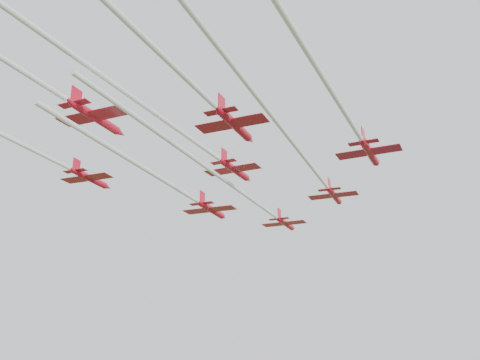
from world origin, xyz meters
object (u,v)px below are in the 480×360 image
at_px(jet_row2_left, 183,192).
at_px(jet_row3_left, 21,144).
at_px(jet_row4_right, 146,39).
at_px(jet_row4_left, 43,84).
at_px(jet_row2_right, 305,159).
at_px(jet_lead, 249,197).
at_px(jet_row3_right, 331,90).
at_px(jet_row3_mid, 191,139).

distance_m(jet_row2_left, jet_row3_left, 26.19).
bearing_deg(jet_row4_right, jet_row4_left, 158.12).
distance_m(jet_row2_left, jet_row2_right, 24.28).
height_order(jet_lead, jet_row3_right, jet_row3_right).
relative_size(jet_row3_left, jet_row4_right, 0.90).
bearing_deg(jet_row4_left, jet_row3_left, 141.45).
bearing_deg(jet_lead, jet_row3_right, -54.49).
relative_size(jet_row4_left, jet_row4_right, 0.69).
bearing_deg(jet_row3_right, jet_row4_left, -164.22).
distance_m(jet_row2_right, jet_row4_right, 33.65).
bearing_deg(jet_row4_right, jet_row2_right, 83.03).
bearing_deg(jet_row2_right, jet_row4_right, -98.56).
height_order(jet_row3_left, jet_row3_right, jet_row3_left).
bearing_deg(jet_row4_right, jet_row3_right, 51.74).
distance_m(jet_row3_right, jet_row4_right, 19.69).
relative_size(jet_row3_left, jet_row3_mid, 1.13).
distance_m(jet_row4_left, jet_row4_right, 20.61).
bearing_deg(jet_row3_right, jet_row3_left, 177.83).
height_order(jet_row2_left, jet_row2_right, jet_row2_left).
bearing_deg(jet_lead, jet_row4_right, -78.55).
bearing_deg(jet_row4_right, jet_lead, 101.57).
xyz_separation_m(jet_row3_mid, jet_row4_right, (9.06, -23.08, -1.47)).
bearing_deg(jet_row2_right, jet_row2_left, 160.76).
bearing_deg(jet_row2_right, jet_lead, 136.43).
distance_m(jet_lead, jet_row3_mid, 22.14).
height_order(jet_row2_right, jet_row3_right, jet_row2_right).
bearing_deg(jet_lead, jet_row2_left, -154.45).
xyz_separation_m(jet_row2_left, jet_row2_right, (23.39, -6.53, -0.22)).
xyz_separation_m(jet_row2_left, jet_row4_right, (20.50, -40.06, -0.65)).
bearing_deg(jet_row2_right, jet_row3_mid, -142.46).
xyz_separation_m(jet_row2_right, jet_row3_left, (-35.83, -16.41, 2.37)).
height_order(jet_lead, jet_row4_left, jet_row4_left).
relative_size(jet_row2_left, jet_row2_right, 0.80).
xyz_separation_m(jet_row2_right, jet_row3_right, (8.74, -17.64, -0.20)).
relative_size(jet_lead, jet_row3_right, 1.02).
distance_m(jet_lead, jet_row2_left, 10.84).
bearing_deg(jet_row4_right, jet_row3_left, 150.50).
bearing_deg(jet_row2_left, jet_row3_left, -122.37).
distance_m(jet_lead, jet_row3_right, 36.90).
height_order(jet_lead, jet_row3_left, jet_row3_left).
bearing_deg(jet_row3_mid, jet_row2_left, 123.95).
height_order(jet_row4_left, jet_row4_right, jet_row4_left).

